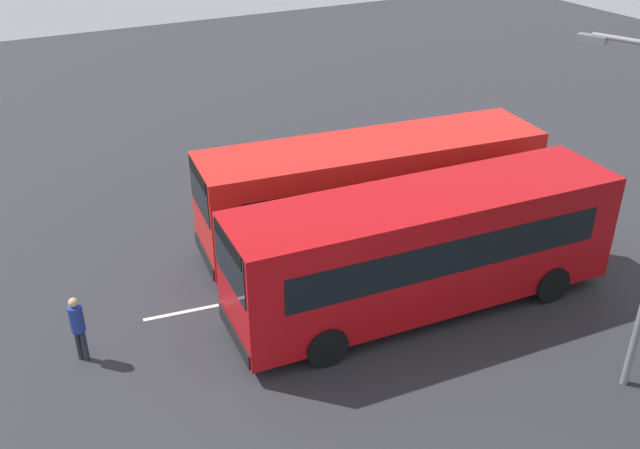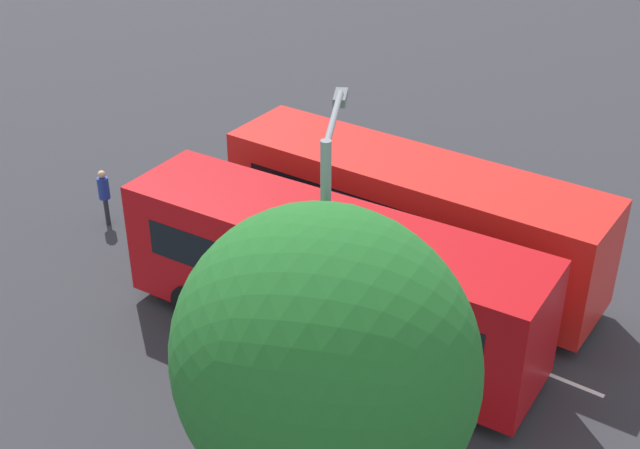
% 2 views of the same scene
% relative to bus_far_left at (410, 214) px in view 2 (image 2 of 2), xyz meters
% --- Properties ---
extents(ground_plane, '(64.82, 64.82, 0.00)m').
position_rel_bus_far_left_xyz_m(ground_plane, '(0.70, 1.64, -1.74)').
color(ground_plane, '#2B2B30').
extents(bus_far_left, '(10.12, 3.50, 3.16)m').
position_rel_bus_far_left_xyz_m(bus_far_left, '(0.00, 0.00, 0.00)').
color(bus_far_left, red).
rests_on(bus_far_left, ground).
extents(bus_center_left, '(10.06, 3.05, 3.16)m').
position_rel_bus_far_left_xyz_m(bus_center_left, '(0.56, 3.43, 0.00)').
color(bus_center_left, '#B70C11').
rests_on(bus_center_left, ground).
extents(pedestrian, '(0.45, 0.45, 1.68)m').
position_rel_bus_far_left_xyz_m(pedestrian, '(8.62, 1.63, -0.76)').
color(pedestrian, '#232833').
rests_on(pedestrian, ground).
extents(street_lamp, '(1.01, 2.31, 7.39)m').
position_rel_bus_far_left_xyz_m(street_lamp, '(-1.65, 7.75, 2.52)').
color(street_lamp, gray).
rests_on(street_lamp, ground).
extents(depot_tree, '(4.43, 3.99, 7.08)m').
position_rel_bus_far_left_xyz_m(depot_tree, '(-2.47, 9.43, 2.99)').
color(depot_tree, '#4C3823').
rests_on(depot_tree, ground).
extents(lane_stripe_outer_left, '(12.66, 1.82, 0.01)m').
position_rel_bus_far_left_xyz_m(lane_stripe_outer_left, '(0.70, 1.64, -1.74)').
color(lane_stripe_outer_left, silver).
rests_on(lane_stripe_outer_left, ground).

